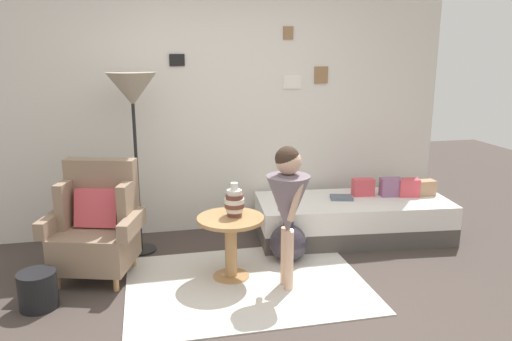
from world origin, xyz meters
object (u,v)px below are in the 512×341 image
Objects in this scene: side_table at (231,235)px; demijohn_near at (288,242)px; armchair at (97,225)px; vase_striped at (234,202)px; magazine_basket at (38,290)px; daybed at (352,218)px; floor_lamp at (132,95)px; book_on_daybed at (341,197)px; person_child at (288,199)px.

side_table is 0.64m from demijohn_near.
vase_striped is at bearing -14.65° from armchair.
vase_striped is 1.00× the size of magazine_basket.
side_table is 1.97× the size of magazine_basket.
floor_lamp reaches higher than daybed.
side_table is 1.43m from book_on_daybed.
floor_lamp reaches higher than side_table.
armchair is at bearing 176.82° from demijohn_near.
person_child is at bearing -41.72° from floor_lamp.
side_table is 0.33× the size of floor_lamp.
person_child reaches higher than daybed.
person_child is (-0.96, -0.92, 0.55)m from daybed.
magazine_basket is (-0.40, -0.50, -0.30)m from armchair.
armchair reaches higher than demijohn_near.
demijohn_near reaches higher than magazine_basket.
daybed is at bearing 27.80° from demijohn_near.
armchair is at bearing 165.35° from vase_striped.
demijohn_near is at bearing 20.99° from vase_striped.
book_on_daybed is (1.21, 0.66, -0.24)m from vase_striped.
vase_striped is at bearing 7.69° from magazine_basket.
daybed is 1.43m from person_child.
armchair reaches higher than vase_striped.
floor_lamp is 2.25m from book_on_daybed.
daybed is 1.52m from side_table.
magazine_basket is at bearing -168.76° from demijohn_near.
daybed is at bearing 7.73° from armchair.
floor_lamp is (0.34, 0.43, 1.03)m from armchair.
floor_lamp is at bearing 138.28° from person_child.
daybed is at bearing -19.89° from book_on_daybed.
person_child reaches higher than magazine_basket.
vase_striped is (0.04, 0.03, 0.27)m from side_table.
armchair is at bearing 158.29° from person_child.
vase_striped is at bearing -159.01° from demijohn_near.
magazine_basket is at bearing -172.31° from vase_striped.
demijohn_near is 1.52× the size of magazine_basket.
side_table is 0.27m from vase_striped.
person_child is at bearing -21.71° from armchair.
demijohn_near reaches higher than daybed.
floor_lamp is 7.60× the size of book_on_daybed.
vase_striped is (1.12, -0.29, 0.21)m from armchair.
side_table is 0.61m from person_child.
armchair reaches higher than daybed.
vase_striped is at bearing 36.52° from side_table.
armchair is 0.49× the size of daybed.
floor_lamp is at bearing 158.15° from demijohn_near.
floor_lamp reaches higher than armchair.
armchair reaches higher than side_table.
vase_striped is 0.66× the size of demijohn_near.
floor_lamp is (-2.10, 0.10, 1.27)m from daybed.
daybed is 2.46m from floor_lamp.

